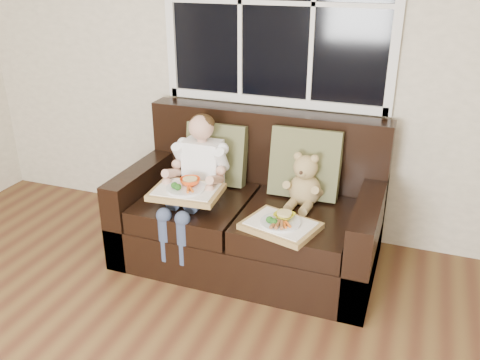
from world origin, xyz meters
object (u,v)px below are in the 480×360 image
at_px(tray_left, 187,190).
at_px(loveseat, 252,215).
at_px(child, 197,171).
at_px(teddy_bear, 305,184).
at_px(tray_right, 281,224).

bearing_deg(tray_left, loveseat, 37.60).
height_order(child, teddy_bear, child).
height_order(teddy_bear, tray_left, teddy_bear).
distance_m(child, tray_left, 0.19).
height_order(loveseat, tray_left, loveseat).
relative_size(child, tray_left, 1.83).
relative_size(loveseat, child, 2.04).
relative_size(child, tray_right, 1.71).
distance_m(loveseat, tray_right, 0.50).
relative_size(teddy_bear, tray_right, 0.75).
height_order(child, tray_left, child).
bearing_deg(loveseat, tray_right, -49.50).
xyz_separation_m(loveseat, child, (-0.34, -0.12, 0.33)).
relative_size(loveseat, tray_right, 3.49).
bearing_deg(tray_left, tray_right, -9.44).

